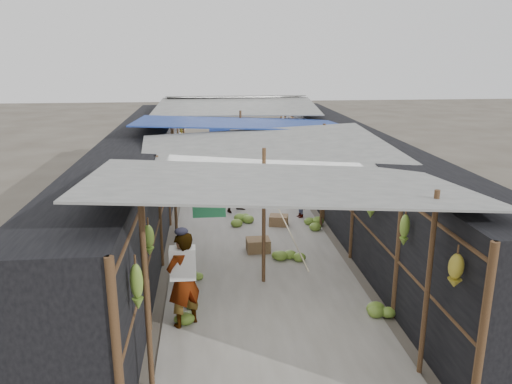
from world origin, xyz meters
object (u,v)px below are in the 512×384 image
object	(u,v)px
vendor_elderly	(183,280)
shopper_blue	(239,186)
crate_near	(258,245)
black_basin	(265,175)
vendor_seated	(300,200)

from	to	relation	value
vendor_elderly	shopper_blue	xyz separation A→B (m)	(1.26, 5.89, -0.08)
crate_near	black_basin	size ratio (longest dim) A/B	0.95
black_basin	vendor_elderly	size ratio (longest dim) A/B	0.34
crate_near	black_basin	world-z (taller)	crate_near
crate_near	vendor_elderly	xyz separation A→B (m)	(-1.49, -2.93, 0.65)
black_basin	vendor_elderly	xyz separation A→B (m)	(-2.44, -9.68, 0.72)
vendor_elderly	shopper_blue	world-z (taller)	vendor_elderly
crate_near	vendor_elderly	distance (m)	3.35
vendor_elderly	black_basin	bearing A→B (deg)	-140.17
crate_near	vendor_elderly	world-z (taller)	vendor_elderly
shopper_blue	black_basin	bearing A→B (deg)	39.46
vendor_seated	shopper_blue	bearing A→B (deg)	-133.12
crate_near	vendor_elderly	bearing A→B (deg)	-118.94
crate_near	vendor_elderly	size ratio (longest dim) A/B	0.32
crate_near	black_basin	xyz separation A→B (m)	(0.95, 6.74, -0.07)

